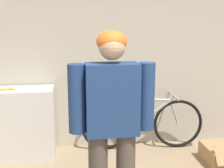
% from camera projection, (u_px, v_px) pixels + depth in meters
% --- Properties ---
extents(wall_back, '(8.00, 0.07, 2.60)m').
position_uv_depth(wall_back, '(103.00, 50.00, 4.05)').
color(wall_back, '#B7AD99').
rests_on(wall_back, ground_plane).
extents(side_shelf, '(0.98, 0.43, 0.87)m').
position_uv_depth(side_shelf, '(14.00, 124.00, 3.82)').
color(side_shelf, beige).
rests_on(side_shelf, ground_plane).
extents(person, '(0.70, 0.24, 1.61)m').
position_uv_depth(person, '(112.00, 116.00, 2.52)').
color(person, '#4C4238').
rests_on(person, ground_plane).
extents(bicycle, '(1.62, 0.46, 0.73)m').
position_uv_depth(bicycle, '(142.00, 123.00, 4.10)').
color(bicycle, black).
rests_on(bicycle, ground_plane).
extents(banana, '(0.28, 0.08, 0.04)m').
position_uv_depth(banana, '(3.00, 89.00, 3.68)').
color(banana, '#EAD64C').
rests_on(banana, side_shelf).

